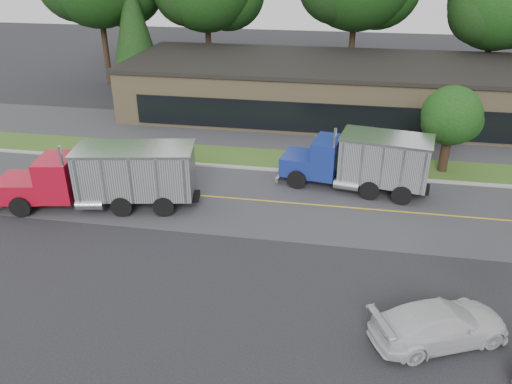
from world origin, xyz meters
TOP-DOWN VIEW (x-y plane):
  - ground at (0.00, 0.00)m, footprint 140.00×140.00m
  - road at (0.00, 9.00)m, footprint 60.00×8.00m
  - center_line at (0.00, 9.00)m, footprint 60.00×0.12m
  - curb at (0.00, 13.20)m, footprint 60.00×0.30m
  - grass_verge at (0.00, 15.00)m, footprint 60.00×3.40m
  - far_parking at (0.00, 20.00)m, footprint 60.00×7.00m
  - strip_mall at (2.00, 26.00)m, footprint 32.00×12.00m
  - tree_far_d at (16.13, 33.11)m, footprint 8.84×8.32m
  - evergreen_left at (-16.00, 30.00)m, footprint 4.84×4.84m
  - tree_verge at (10.06, 15.05)m, footprint 3.78×3.56m
  - dump_truck_red at (-8.38, 7.05)m, footprint 10.72×4.32m
  - dump_truck_blue at (4.93, 11.46)m, footprint 8.58×3.92m
  - rally_car at (7.50, -0.59)m, footprint 5.45×3.94m

SIDE VIEW (x-z plane):
  - ground at x=0.00m, z-range 0.00..0.00m
  - road at x=0.00m, z-range -0.01..0.01m
  - center_line at x=0.00m, z-range 0.00..0.00m
  - curb at x=0.00m, z-range -0.06..0.06m
  - grass_verge at x=0.00m, z-range -0.01..0.01m
  - far_parking at x=0.00m, z-range -0.01..0.01m
  - rally_car at x=7.50m, z-range 0.00..1.47m
  - dump_truck_blue at x=4.93m, z-range 0.13..3.49m
  - dump_truck_red at x=-8.38m, z-range 0.13..3.49m
  - strip_mall at x=2.00m, z-range 0.00..4.00m
  - tree_verge at x=10.06m, z-range 0.73..6.12m
  - evergreen_left at x=-16.00m, z-range 0.55..11.54m
  - tree_far_d at x=16.13m, z-range 1.74..14.35m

